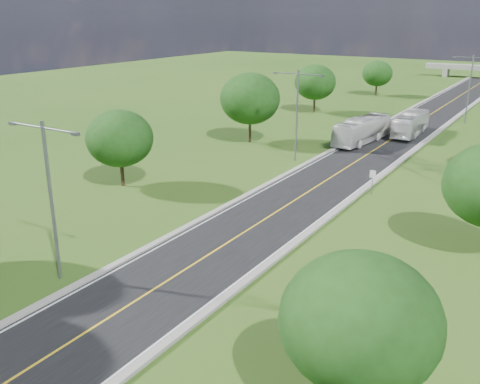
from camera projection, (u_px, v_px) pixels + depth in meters
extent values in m
plane|color=#295116|center=(389.00, 141.00, 69.10)|extent=(260.00, 260.00, 0.00)
cube|color=black|center=(402.00, 133.00, 73.91)|extent=(8.00, 150.00, 0.06)
cube|color=gray|center=(372.00, 129.00, 76.02)|extent=(0.50, 150.00, 0.22)
cube|color=gray|center=(434.00, 136.00, 71.75)|extent=(0.50, 150.00, 0.22)
cylinder|color=slate|center=(372.00, 182.00, 48.44)|extent=(0.08, 0.08, 2.40)
cube|color=white|center=(373.00, 174.00, 48.16)|extent=(0.55, 0.04, 0.70)
cube|color=gray|center=(446.00, 73.00, 138.04)|extent=(1.20, 3.00, 2.00)
cylinder|color=slate|center=(52.00, 203.00, 31.99)|extent=(0.22, 0.22, 10.00)
cylinder|color=slate|center=(27.00, 125.00, 31.22)|extent=(2.80, 0.12, 0.12)
cylinder|color=slate|center=(59.00, 130.00, 29.81)|extent=(2.80, 0.12, 0.12)
cube|color=slate|center=(13.00, 124.00, 31.89)|extent=(0.50, 0.25, 0.18)
cube|color=slate|center=(75.00, 134.00, 29.17)|extent=(0.50, 0.25, 0.18)
cylinder|color=slate|center=(297.00, 117.00, 58.48)|extent=(0.22, 0.22, 10.00)
cylinder|color=slate|center=(287.00, 73.00, 57.71)|extent=(2.80, 0.12, 0.12)
cylinder|color=slate|center=(310.00, 75.00, 56.30)|extent=(2.80, 0.12, 0.12)
cube|color=slate|center=(276.00, 73.00, 58.38)|extent=(0.50, 0.25, 0.18)
cube|color=slate|center=(322.00, 76.00, 55.66)|extent=(0.50, 0.25, 0.18)
cylinder|color=slate|center=(469.00, 89.00, 78.93)|extent=(0.22, 0.22, 10.00)
cylinder|color=slate|center=(463.00, 57.00, 78.17)|extent=(2.80, 0.12, 0.12)
cube|color=slate|center=(454.00, 57.00, 78.84)|extent=(0.50, 0.25, 0.18)
cylinder|color=black|center=(122.00, 172.00, 51.03)|extent=(0.36, 0.36, 2.70)
ellipsoid|color=#1C3E11|center=(120.00, 138.00, 49.97)|extent=(6.30, 6.30, 5.36)
cylinder|color=black|center=(250.00, 130.00, 68.10)|extent=(0.36, 0.36, 3.24)
ellipsoid|color=#1C3E11|center=(250.00, 99.00, 66.83)|extent=(7.56, 7.56, 6.43)
cylinder|color=black|center=(314.00, 104.00, 88.43)|extent=(0.36, 0.36, 2.88)
ellipsoid|color=#1C3E11|center=(315.00, 82.00, 87.31)|extent=(6.72, 6.72, 5.71)
cylinder|color=black|center=(376.00, 89.00, 106.50)|extent=(0.36, 0.36, 2.52)
ellipsoid|color=#1C3E11|center=(377.00, 73.00, 105.52)|extent=(5.88, 5.88, 5.00)
ellipsoid|color=#1C3E11|center=(360.00, 321.00, 20.43)|extent=(6.30, 6.30, 5.36)
imported|color=silver|center=(411.00, 124.00, 71.89)|extent=(2.90, 10.95, 3.03)
imported|color=silver|center=(362.00, 130.00, 67.72)|extent=(3.84, 11.71, 3.20)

